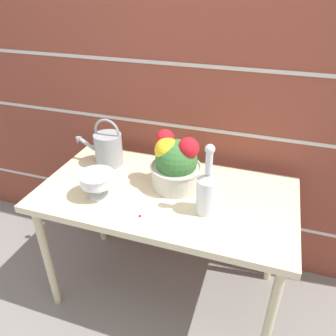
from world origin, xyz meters
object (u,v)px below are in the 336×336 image
Objects in this scene: flower_planter at (176,164)px; glass_decanter at (207,190)px; watering_can at (108,148)px; crystal_pedestal_bowl at (97,180)px.

glass_decanter is (0.20, -0.16, -0.01)m from flower_planter.
glass_decanter reaches higher than flower_planter.
watering_can is 0.69m from glass_decanter.
crystal_pedestal_bowl is 0.51× the size of glass_decanter.
glass_decanter reaches higher than watering_can.
flower_planter is (0.34, 0.21, 0.04)m from crystal_pedestal_bowl.
flower_planter is 0.26m from glass_decanter.
flower_planter is 0.84× the size of glass_decanter.
watering_can is 0.33m from crystal_pedestal_bowl.
watering_can is 0.45m from flower_planter.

